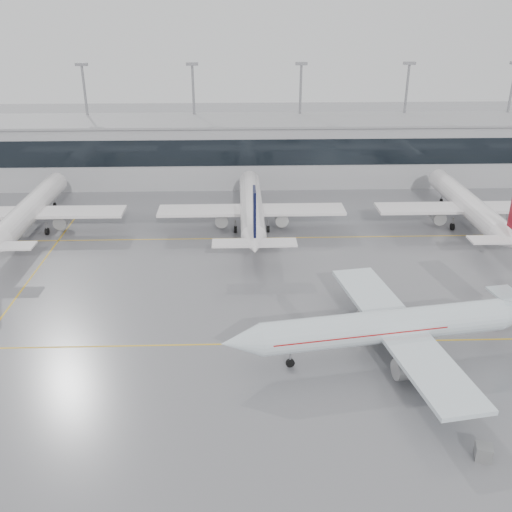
{
  "coord_description": "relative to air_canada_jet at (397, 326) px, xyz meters",
  "views": [
    {
      "loc": [
        -2.1,
        -52.24,
        33.79
      ],
      "look_at": [
        0.0,
        12.0,
        5.0
      ],
      "focal_mm": 40.0,
      "sensor_mm": 36.0,
      "label": 1
    }
  ],
  "objects": [
    {
      "name": "ground",
      "position": [
        -13.92,
        2.56,
        -3.47
      ],
      "size": [
        320.0,
        320.0,
        0.0
      ],
      "primitive_type": "plane",
      "color": "slate",
      "rests_on": "ground"
    },
    {
      "name": "taxi_line_main",
      "position": [
        -13.92,
        2.56,
        -3.47
      ],
      "size": [
        120.0,
        0.25,
        0.01
      ],
      "primitive_type": "cube",
      "color": "gold",
      "rests_on": "ground"
    },
    {
      "name": "taxi_line_north",
      "position": [
        -13.92,
        32.56,
        -3.47
      ],
      "size": [
        120.0,
        0.25,
        0.01
      ],
      "primitive_type": "cube",
      "color": "gold",
      "rests_on": "ground"
    },
    {
      "name": "taxi_line_cross",
      "position": [
        -43.92,
        17.56,
        -3.47
      ],
      "size": [
        0.25,
        60.0,
        0.01
      ],
      "primitive_type": "cube",
      "color": "gold",
      "rests_on": "ground"
    },
    {
      "name": "terminal",
      "position": [
        -13.92,
        64.56,
        2.53
      ],
      "size": [
        180.0,
        15.0,
        12.0
      ],
      "primitive_type": "cube",
      "color": "#9E9EA2",
      "rests_on": "ground"
    },
    {
      "name": "terminal_glass",
      "position": [
        -13.92,
        57.01,
        4.03
      ],
      "size": [
        180.0,
        0.2,
        5.0
      ],
      "primitive_type": "cube",
      "color": "black",
      "rests_on": "ground"
    },
    {
      "name": "terminal_roof",
      "position": [
        -13.92,
        64.56,
        8.73
      ],
      "size": [
        182.0,
        16.0,
        0.4
      ],
      "primitive_type": "cube",
      "color": "gray",
      "rests_on": "ground"
    },
    {
      "name": "light_masts",
      "position": [
        -13.92,
        70.56,
        9.87
      ],
      "size": [
        156.4,
        1.0,
        22.6
      ],
      "color": "gray",
      "rests_on": "ground"
    },
    {
      "name": "air_canada_jet",
      "position": [
        0.0,
        0.0,
        0.0
      ],
      "size": [
        35.37,
        28.28,
        11.0
      ],
      "rotation": [
        0.0,
        0.0,
        3.3
      ],
      "color": "silver",
      "rests_on": "ground"
    },
    {
      "name": "parked_jet_b",
      "position": [
        -48.92,
        36.25,
        0.24
      ],
      "size": [
        29.64,
        36.96,
        11.72
      ],
      "rotation": [
        0.0,
        0.0,
        1.57
      ],
      "color": "white",
      "rests_on": "ground"
    },
    {
      "name": "parked_jet_c",
      "position": [
        -13.92,
        36.25,
        0.24
      ],
      "size": [
        29.64,
        36.96,
        11.72
      ],
      "rotation": [
        0.0,
        0.0,
        1.57
      ],
      "color": "white",
      "rests_on": "ground"
    },
    {
      "name": "parked_jet_d",
      "position": [
        21.08,
        36.25,
        0.24
      ],
      "size": [
        29.64,
        36.96,
        11.72
      ],
      "rotation": [
        0.0,
        0.0,
        1.57
      ],
      "color": "white",
      "rests_on": "ground"
    },
    {
      "name": "gse_unit",
      "position": [
        3.42,
        -14.97,
        -2.83
      ],
      "size": [
        1.56,
        1.49,
        1.29
      ],
      "primitive_type": "cube",
      "rotation": [
        0.0,
        0.0,
        -0.26
      ],
      "color": "slate",
      "rests_on": "ground"
    }
  ]
}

